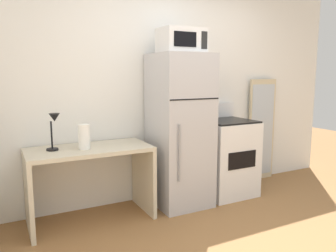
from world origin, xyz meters
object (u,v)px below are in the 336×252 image
leaning_mirror (261,130)px  desk_lamp (54,125)px  desk (90,170)px  microwave (181,41)px  refrigerator (180,131)px  oven_range (226,157)px  paper_towel_roll (84,137)px

leaning_mirror → desk_lamp: bearing=-175.4°
desk → leaning_mirror: size_ratio=0.85×
desk_lamp → microwave: 1.57m
desk_lamp → refrigerator: size_ratio=0.21×
oven_range → leaning_mirror: size_ratio=0.79×
paper_towel_roll → refrigerator: (1.07, 0.02, -0.03)m
desk → oven_range: (1.67, -0.00, -0.06)m
desk_lamp → oven_range: (1.99, -0.03, -0.52)m
oven_range → leaning_mirror: bearing=17.7°
desk → leaning_mirror: (2.47, 0.25, 0.17)m
refrigerator → oven_range: refrigerator is taller
refrigerator → leaning_mirror: size_ratio=1.20×
paper_towel_roll → oven_range: (1.72, 0.04, -0.40)m
desk → microwave: (1.01, -0.04, 1.29)m
paper_towel_roll → refrigerator: refrigerator is taller
refrigerator → paper_towel_roll: bearing=-178.8°
refrigerator → microwave: 0.97m
desk_lamp → refrigerator: refrigerator is taller
desk → paper_towel_roll: size_ratio=4.98×
microwave → paper_towel_roll: bearing=-179.9°
refrigerator → leaning_mirror: 1.49m
microwave → leaning_mirror: bearing=11.3°
desk_lamp → microwave: size_ratio=0.77×
refrigerator → microwave: bearing=-89.7°
paper_towel_roll → microwave: bearing=0.1°
desk_lamp → leaning_mirror: (2.79, 0.22, -0.29)m
paper_towel_roll → leaning_mirror: bearing=6.6°
desk → microwave: bearing=-2.2°
paper_towel_roll → microwave: 1.43m
desk_lamp → microwave: bearing=-2.8°
paper_towel_roll → oven_range: 1.77m
microwave → leaning_mirror: size_ratio=0.33×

